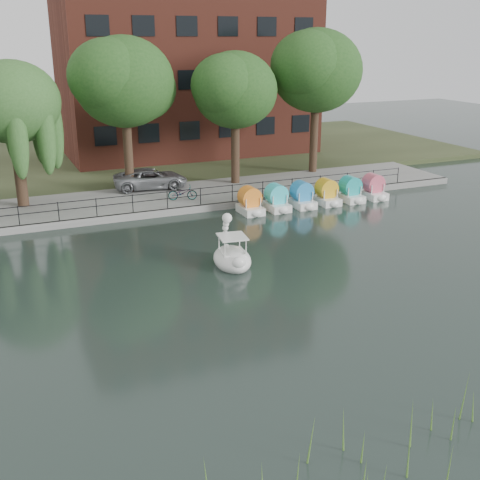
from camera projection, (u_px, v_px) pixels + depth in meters
ground_plane at (270, 305)px, 22.88m from camera, size 120.00×120.00×0.00m
promenade at (155, 200)px, 36.71m from camera, size 40.00×6.00×0.40m
kerb at (169, 212)px, 34.15m from camera, size 40.00×0.25×0.40m
land_strip at (108, 159)px, 48.88m from camera, size 60.00×22.00×0.36m
railing at (167, 195)px, 34.02m from camera, size 32.00×0.05×1.00m
apartment_building at (186, 40)px, 48.52m from camera, size 20.00×10.07×18.00m
willow_mid at (11, 103)px, 32.81m from camera, size 5.32×5.32×8.15m
broadleaf_center at (124, 83)px, 35.86m from camera, size 6.00×6.00×9.25m
broadleaf_right at (235, 91)px, 38.27m from camera, size 5.40×5.40×8.32m
broadleaf_far at (317, 71)px, 41.25m from camera, size 6.30×6.30×9.71m
minivan at (151, 177)px, 38.38m from camera, size 3.01×5.59×1.49m
bicycle at (182, 192)px, 35.77m from camera, size 1.06×1.82×1.00m
swan_boat at (232, 255)px, 26.73m from camera, size 1.95×2.77×2.18m
pedal_boat_row at (314, 196)px, 36.10m from camera, size 9.65×1.70×1.40m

